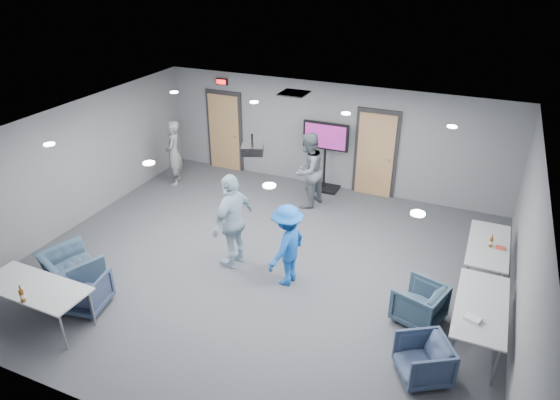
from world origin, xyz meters
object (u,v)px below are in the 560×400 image
at_px(chair_right_b, 419,304).
at_px(chair_front_b, 71,270).
at_px(chair_front_a, 84,291).
at_px(table_front_left, 34,288).
at_px(chair_right_c, 423,360).
at_px(bottle_right, 491,242).
at_px(table_right_b, 481,307).
at_px(person_a, 174,153).
at_px(projector, 252,150).
at_px(table_right_a, 488,246).
at_px(tv_stand, 325,152).
at_px(person_d, 287,245).
at_px(person_c, 233,221).
at_px(bottle_front, 22,296).
at_px(person_b, 308,170).

relative_size(chair_right_b, chair_front_b, 0.73).
distance_m(chair_front_a, table_front_left, 0.80).
bearing_deg(chair_right_c, bottle_right, 135.51).
bearing_deg(bottle_right, chair_right_b, -119.69).
xyz_separation_m(chair_front_a, table_right_b, (6.23, 1.78, 0.35)).
height_order(person_a, chair_front_b, person_a).
relative_size(chair_right_b, chair_right_c, 1.06).
bearing_deg(person_a, projector, 30.29).
distance_m(table_right_a, tv_stand, 4.73).
bearing_deg(chair_right_b, person_a, -96.10).
bearing_deg(person_d, chair_right_c, 72.52).
height_order(person_c, bottle_front, person_c).
relative_size(person_c, person_d, 1.21).
bearing_deg(chair_front_b, chair_right_b, -143.88).
distance_m(person_a, table_front_left, 5.63).
relative_size(chair_front_a, table_front_left, 0.40).
distance_m(chair_front_b, projector, 3.98).
xyz_separation_m(person_a, bottle_right, (7.74, -1.32, -0.03)).
relative_size(person_c, bottle_front, 6.43).
bearing_deg(table_right_a, chair_front_b, 115.36).
xyz_separation_m(person_a, chair_right_c, (7.06, -4.21, -0.53)).
xyz_separation_m(table_right_a, tv_stand, (-4.03, 2.47, 0.33)).
height_order(person_b, chair_front_a, person_b).
bearing_deg(chair_front_a, projector, -142.18).
xyz_separation_m(chair_front_a, bottle_front, (-0.24, -0.94, 0.50)).
relative_size(person_b, chair_right_b, 2.43).
bearing_deg(tv_stand, person_a, -161.57).
bearing_deg(person_a, tv_stand, 84.26).
relative_size(person_d, table_front_left, 0.84).
xyz_separation_m(chair_right_b, bottle_right, (0.94, 1.66, 0.48)).
xyz_separation_m(chair_right_b, chair_front_b, (-6.00, -1.54, -0.01)).
height_order(person_c, chair_right_c, person_c).
xyz_separation_m(person_a, table_front_left, (1.07, -5.52, -0.16)).
xyz_separation_m(person_a, projector, (3.56, -2.55, 1.55)).
bearing_deg(person_c, bottle_front, -22.98).
distance_m(chair_right_b, bottle_front, 6.28).
relative_size(table_right_b, bottle_front, 6.12).
height_order(chair_front_a, chair_front_b, chair_front_a).
height_order(person_a, chair_right_c, person_a).
distance_m(person_b, person_c, 2.93).
height_order(chair_right_c, table_right_a, table_right_a).
bearing_deg(chair_front_b, table_right_b, -147.03).
xyz_separation_m(chair_right_c, tv_stand, (-3.38, 5.43, 0.69)).
xyz_separation_m(table_front_left, bottle_right, (6.66, 4.20, 0.14)).
xyz_separation_m(tv_stand, projector, (-0.12, -3.77, 1.39)).
xyz_separation_m(chair_right_c, bottle_front, (-5.82, -1.66, 0.52)).
height_order(person_b, projector, projector).
xyz_separation_m(table_right_a, table_front_left, (-6.64, -4.28, 0.00)).
bearing_deg(person_b, chair_front_b, -17.75).
height_order(chair_right_c, chair_front_b, chair_front_b).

